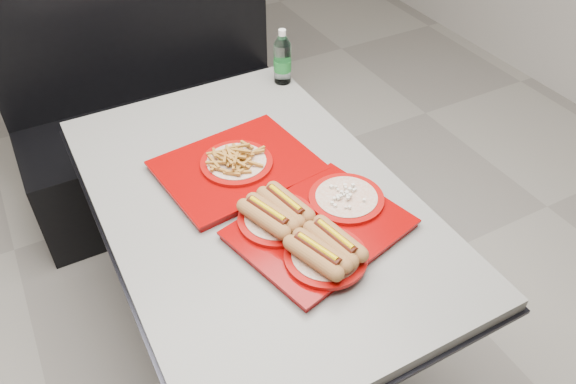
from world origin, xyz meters
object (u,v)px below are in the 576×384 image
booth_bench (158,117)px  tray_far (237,164)px  diner_table (256,233)px  water_bottle (282,60)px  tray_near (314,226)px

booth_bench → tray_far: booth_bench is taller
diner_table → water_bottle: size_ratio=6.38×
diner_table → water_bottle: water_bottle is taller
tray_near → booth_bench: bearing=93.4°
diner_table → tray_far: tray_far is taller
tray_near → tray_far: (-0.07, 0.37, -0.01)m
booth_bench → water_bottle: size_ratio=6.07×
tray_near → tray_far: size_ratio=1.04×
tray_near → water_bottle: water_bottle is taller
tray_far → water_bottle: size_ratio=2.35×
booth_bench → tray_near: (0.08, -1.33, 0.39)m
diner_table → tray_far: bearing=87.5°
diner_table → booth_bench: booth_bench is taller
booth_bench → water_bottle: (0.41, -0.52, 0.44)m
tray_near → tray_far: 0.38m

